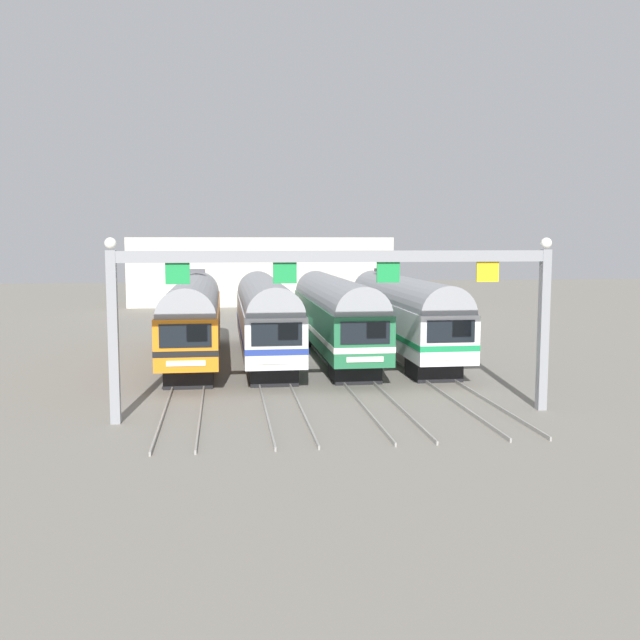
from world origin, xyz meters
TOP-DOWN VIEW (x-y plane):
  - ground_plane at (0.00, 0.00)m, footprint 160.00×160.00m
  - track_bed at (0.00, 17.00)m, footprint 13.55×70.00m
  - commuter_train_orange at (-6.02, -0.00)m, footprint 2.88×18.06m
  - commuter_train_silver at (-2.01, -0.01)m, footprint 2.88×18.06m
  - commuter_train_green at (2.01, -0.01)m, footprint 2.88×18.06m
  - commuter_train_white at (6.02, -0.00)m, footprint 2.88×18.06m
  - catenary_gantry at (0.00, -13.50)m, footprint 17.28×0.44m
  - maintenance_building at (-0.31, 38.81)m, footprint 27.58×10.00m

SIDE VIEW (x-z plane):
  - ground_plane at x=0.00m, z-range 0.00..0.00m
  - track_bed at x=0.00m, z-range 0.00..0.15m
  - commuter_train_silver at x=-2.01m, z-range 0.30..5.07m
  - commuter_train_green at x=2.01m, z-range 0.30..5.07m
  - commuter_train_orange at x=-6.02m, z-range 0.16..5.21m
  - commuter_train_white at x=6.02m, z-range 0.16..5.21m
  - maintenance_building at x=-0.31m, z-range 0.00..7.16m
  - catenary_gantry at x=0.00m, z-range 1.62..8.59m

